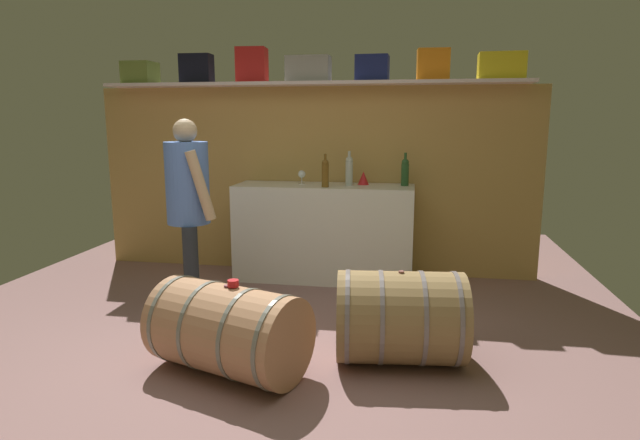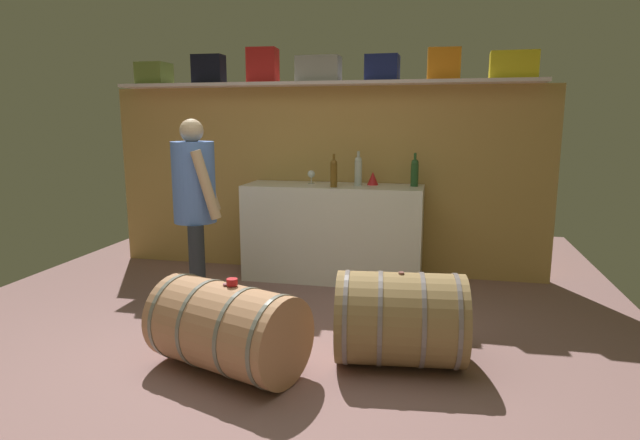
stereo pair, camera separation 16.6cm
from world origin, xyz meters
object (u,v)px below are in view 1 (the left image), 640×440
(wine_glass, at_px, (302,175))
(wine_barrel_near, at_px, (228,330))
(toolcase_orange, at_px, (433,65))
(wine_bottle_amber, at_px, (325,173))
(tasting_cup, at_px, (233,283))
(toolcase_yellow, at_px, (501,66))
(toolcase_navy, at_px, (372,68))
(wine_bottle_clear, at_px, (349,170))
(toolcase_grey, at_px, (308,69))
(wine_barrel_far, at_px, (400,317))
(winemaker_pouring, at_px, (189,198))
(red_funnel, at_px, (363,178))
(toolcase_black, at_px, (197,69))
(toolcase_red, at_px, (252,65))
(toolcase_olive, at_px, (140,73))
(work_cabinet, at_px, (324,233))
(wine_bottle_green, at_px, (405,171))

(wine_glass, relative_size, wine_barrel_near, 0.13)
(toolcase_orange, relative_size, wine_barrel_near, 0.27)
(wine_bottle_amber, bearing_deg, tasting_cup, -97.58)
(toolcase_yellow, height_order, wine_barrel_near, toolcase_yellow)
(toolcase_navy, bearing_deg, wine_barrel_near, -105.13)
(wine_bottle_clear, bearing_deg, toolcase_grey, 158.65)
(wine_barrel_far, height_order, winemaker_pouring, winemaker_pouring)
(wine_bottle_clear, bearing_deg, red_funnel, 33.87)
(toolcase_orange, bearing_deg, toolcase_yellow, -2.86)
(toolcase_grey, relative_size, wine_barrel_near, 0.39)
(toolcase_black, xyz_separation_m, toolcase_red, (0.58, 0.00, 0.02))
(toolcase_olive, bearing_deg, wine_barrel_near, -53.49)
(toolcase_olive, height_order, toolcase_yellow, toolcase_yellow)
(red_funnel, distance_m, wine_barrel_near, 2.40)
(toolcase_grey, height_order, winemaker_pouring, toolcase_grey)
(toolcase_olive, relative_size, wine_glass, 2.21)
(toolcase_yellow, distance_m, winemaker_pouring, 3.06)
(work_cabinet, height_order, wine_bottle_amber, wine_bottle_amber)
(toolcase_black, height_order, wine_bottle_clear, toolcase_black)
(wine_bottle_clear, bearing_deg, wine_barrel_near, -103.45)
(toolcase_olive, height_order, toolcase_grey, toolcase_grey)
(toolcase_olive, bearing_deg, red_funnel, -2.04)
(toolcase_yellow, bearing_deg, toolcase_olive, -177.96)
(wine_bottle_clear, height_order, wine_bottle_green, wine_bottle_clear)
(work_cabinet, xyz_separation_m, wine_bottle_green, (0.78, 0.08, 0.61))
(toolcase_red, height_order, wine_bottle_amber, toolcase_red)
(toolcase_navy, relative_size, wine_glass, 2.29)
(wine_glass, distance_m, wine_barrel_near, 2.29)
(toolcase_black, height_order, wine_glass, toolcase_black)
(toolcase_black, xyz_separation_m, wine_glass, (1.10, -0.12, -1.04))
(toolcase_black, bearing_deg, toolcase_orange, -1.33)
(toolcase_yellow, height_order, tasting_cup, toolcase_yellow)
(toolcase_red, xyz_separation_m, wine_glass, (0.52, -0.12, -1.07))
(wine_bottle_green, relative_size, tasting_cup, 4.58)
(toolcase_orange, bearing_deg, toolcase_navy, 177.14)
(toolcase_black, height_order, work_cabinet, toolcase_black)
(wine_bottle_green, distance_m, winemaker_pouring, 2.10)
(toolcase_red, bearing_deg, toolcase_orange, -4.23)
(wine_bottle_green, relative_size, wine_barrel_near, 0.29)
(work_cabinet, relative_size, wine_bottle_clear, 5.26)
(toolcase_orange, relative_size, wine_barrel_far, 0.34)
(wine_barrel_near, bearing_deg, red_funnel, 93.74)
(toolcase_black, height_order, wine_barrel_near, toolcase_black)
(wine_barrel_far, bearing_deg, tasting_cup, -167.84)
(toolcase_black, relative_size, red_funnel, 2.42)
(toolcase_orange, xyz_separation_m, wine_bottle_green, (-0.23, -0.10, -1.00))
(wine_bottle_amber, relative_size, wine_glass, 2.32)
(wine_barrel_near, bearing_deg, toolcase_red, 122.10)
(toolcase_red, bearing_deg, work_cabinet, -17.78)
(wine_bottle_clear, bearing_deg, work_cabinet, -176.68)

